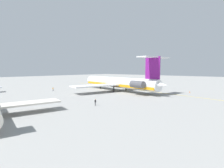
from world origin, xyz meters
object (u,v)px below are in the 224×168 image
Objects in this scene: ground_crew_near_nose at (125,83)px; safety_cone_nose at (190,92)px; ground_crew_near_tail at (95,101)px; ground_crew_portside at (126,83)px; ground_crew_starboard at (53,89)px; main_jetliner at (120,82)px.

ground_crew_near_nose is 3.32× the size of safety_cone_nose.
safety_cone_nose is (-10.51, -43.98, -0.89)m from ground_crew_near_tail.
ground_crew_starboard is (4.86, 47.89, -0.01)m from ground_crew_portside.
ground_crew_starboard is (22.79, 19.22, -2.81)m from main_jetliner.
main_jetliner is 26.75× the size of ground_crew_near_nose.
ground_crew_near_nose is 41.02m from safety_cone_nose.
ground_crew_portside is 3.12× the size of safety_cone_nose.
ground_crew_near_tail reaches higher than ground_crew_near_nose.
ground_crew_near_nose is at bearing -0.13° from ground_crew_near_tail.
ground_crew_portside is (17.94, -28.66, -2.80)m from main_jetliner.
main_jetliner reaches higher than ground_crew_near_tail.
main_jetliner is at bearing 83.94° from ground_crew_portside.
safety_cone_nose is at bearing -139.10° from main_jetliner.
ground_crew_portside is at bearing -43.30° from ground_crew_starboard.
ground_crew_portside is (2.51, -4.43, -0.07)m from ground_crew_near_nose.
main_jetliner reaches higher than ground_crew_near_nose.
safety_cone_nose is at bearing 124.95° from ground_crew_portside.
main_jetliner reaches higher than safety_cone_nose.
ground_crew_near_tail is 1.08× the size of ground_crew_starboard.
ground_crew_starboard is (36.97, -9.08, -0.09)m from ground_crew_near_tail.
safety_cone_nose is (-40.11, 8.56, -0.88)m from ground_crew_near_nose.
main_jetliner is 88.89× the size of safety_cone_nose.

